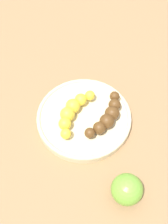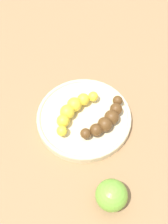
# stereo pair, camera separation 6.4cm
# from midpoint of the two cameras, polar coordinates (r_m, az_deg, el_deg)

# --- Properties ---
(ground_plane) EXTENTS (2.40, 2.40, 0.00)m
(ground_plane) POSITION_cam_midpoint_polar(r_m,az_deg,el_deg) (0.74, -2.49, -1.79)
(ground_plane) COLOR #936D47
(fruit_bowl) EXTENTS (0.24, 0.24, 0.02)m
(fruit_bowl) POSITION_cam_midpoint_polar(r_m,az_deg,el_deg) (0.73, -2.52, -1.29)
(fruit_bowl) COLOR beige
(fruit_bowl) RESTS_ON ground_plane
(banana_overripe) EXTENTS (0.14, 0.07, 0.04)m
(banana_overripe) POSITION_cam_midpoint_polar(r_m,az_deg,el_deg) (0.70, 2.04, -1.02)
(banana_overripe) COLOR #593819
(banana_overripe) RESTS_ON fruit_bowl
(banana_yellow) EXTENTS (0.15, 0.07, 0.04)m
(banana_yellow) POSITION_cam_midpoint_polar(r_m,az_deg,el_deg) (0.71, -4.84, -0.01)
(banana_yellow) COLOR yellow
(banana_yellow) RESTS_ON fruit_bowl
(apple_green) EXTENTS (0.07, 0.07, 0.07)m
(apple_green) POSITION_cam_midpoint_polar(r_m,az_deg,el_deg) (0.63, 5.45, -15.11)
(apple_green) COLOR #72B238
(apple_green) RESTS_ON ground_plane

